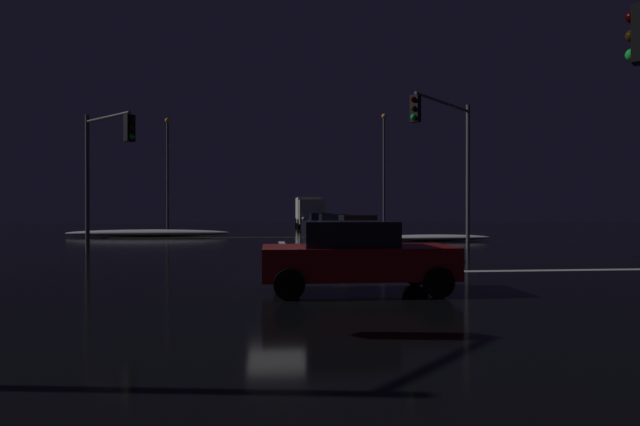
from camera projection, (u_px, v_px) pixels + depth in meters
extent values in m
cube|color=black|center=(292.00, 275.00, 14.86)|extent=(120.00, 120.00, 0.10)
cube|color=white|center=(284.00, 251.00, 22.99)|extent=(0.35, 13.97, 0.01)
cube|color=yellow|center=(280.00, 237.00, 34.53)|extent=(22.00, 0.15, 0.01)
cube|color=white|center=(565.00, 270.00, 15.64)|extent=(13.97, 0.40, 0.01)
ellipsoid|color=white|center=(148.00, 233.00, 35.48)|extent=(10.99, 1.50, 0.48)
ellipsoid|color=white|center=(433.00, 238.00, 30.68)|extent=(7.00, 1.50, 0.36)
cube|color=#C66014|center=(358.00, 233.00, 25.45)|extent=(1.80, 4.20, 0.70)
cube|color=black|center=(357.00, 221.00, 25.64)|extent=(1.60, 2.00, 0.55)
cylinder|color=black|center=(383.00, 242.00, 23.99)|extent=(0.22, 0.64, 0.64)
cylinder|color=black|center=(344.00, 243.00, 23.82)|extent=(0.22, 0.64, 0.64)
cylinder|color=black|center=(370.00, 239.00, 27.08)|extent=(0.22, 0.64, 0.64)
cylinder|color=black|center=(336.00, 239.00, 26.91)|extent=(0.22, 0.64, 0.64)
sphere|color=#F9EFC6|center=(380.00, 234.00, 23.40)|extent=(0.22, 0.22, 0.22)
sphere|color=#F9EFC6|center=(351.00, 234.00, 23.28)|extent=(0.22, 0.22, 0.22)
cube|color=#B7B7BC|center=(334.00, 228.00, 32.08)|extent=(1.80, 4.20, 0.70)
cube|color=black|center=(333.00, 218.00, 32.27)|extent=(1.60, 2.00, 0.55)
cylinder|color=black|center=(352.00, 235.00, 30.62)|extent=(0.22, 0.64, 0.64)
cylinder|color=black|center=(322.00, 235.00, 30.45)|extent=(0.22, 0.64, 0.64)
cylinder|color=black|center=(344.00, 233.00, 33.71)|extent=(0.22, 0.64, 0.64)
cylinder|color=black|center=(317.00, 233.00, 33.54)|extent=(0.22, 0.64, 0.64)
sphere|color=#F9EFC6|center=(349.00, 229.00, 30.03)|extent=(0.22, 0.22, 0.22)
sphere|color=#F9EFC6|center=(327.00, 229.00, 29.90)|extent=(0.22, 0.22, 0.22)
cube|color=navy|center=(321.00, 225.00, 38.73)|extent=(1.80, 4.20, 0.70)
cube|color=black|center=(321.00, 217.00, 38.92)|extent=(1.60, 2.00, 0.55)
cylinder|color=black|center=(336.00, 231.00, 37.27)|extent=(0.22, 0.64, 0.64)
cylinder|color=black|center=(311.00, 231.00, 37.10)|extent=(0.22, 0.64, 0.64)
cylinder|color=black|center=(331.00, 229.00, 40.36)|extent=(0.22, 0.64, 0.64)
cylinder|color=black|center=(308.00, 229.00, 40.19)|extent=(0.22, 0.64, 0.64)
sphere|color=#F9EFC6|center=(333.00, 225.00, 36.68)|extent=(0.22, 0.22, 0.22)
sphere|color=#F9EFC6|center=(315.00, 225.00, 36.55)|extent=(0.22, 0.22, 0.22)
cube|color=black|center=(319.00, 223.00, 44.95)|extent=(1.80, 4.20, 0.70)
cube|color=black|center=(319.00, 216.00, 45.14)|extent=(1.60, 2.00, 0.55)
cylinder|color=black|center=(332.00, 228.00, 43.49)|extent=(0.22, 0.64, 0.64)
cylinder|color=black|center=(310.00, 228.00, 43.32)|extent=(0.22, 0.64, 0.64)
cylinder|color=black|center=(328.00, 227.00, 46.58)|extent=(0.22, 0.64, 0.64)
cylinder|color=black|center=(308.00, 227.00, 46.41)|extent=(0.22, 0.64, 0.64)
sphere|color=#F9EFC6|center=(329.00, 223.00, 42.90)|extent=(0.22, 0.22, 0.22)
sphere|color=#F9EFC6|center=(314.00, 223.00, 42.78)|extent=(0.22, 0.22, 0.22)
cube|color=beige|center=(312.00, 212.00, 48.61)|extent=(2.40, 2.20, 2.30)
cube|color=silver|center=(308.00, 210.00, 53.09)|extent=(2.40, 5.00, 2.60)
cylinder|color=black|center=(324.00, 224.00, 49.33)|extent=(0.28, 0.96, 0.96)
cylinder|color=black|center=(299.00, 224.00, 49.10)|extent=(0.28, 0.96, 0.96)
cylinder|color=black|center=(319.00, 223.00, 54.01)|extent=(0.28, 0.96, 0.96)
cylinder|color=black|center=(296.00, 223.00, 53.78)|extent=(0.28, 0.96, 0.96)
sphere|color=#F9EFC6|center=(322.00, 219.00, 47.55)|extent=(0.26, 0.26, 0.26)
sphere|color=#F9EFC6|center=(304.00, 219.00, 47.39)|extent=(0.26, 0.26, 0.26)
cube|color=maroon|center=(358.00, 262.00, 11.50)|extent=(4.20, 1.80, 0.70)
cube|color=black|center=(349.00, 234.00, 11.48)|extent=(2.00, 1.60, 0.55)
cylinder|color=black|center=(415.00, 272.00, 12.55)|extent=(0.64, 0.22, 0.64)
cylinder|color=black|center=(439.00, 282.00, 10.75)|extent=(0.64, 0.22, 0.64)
cylinder|color=black|center=(287.00, 273.00, 12.25)|extent=(0.64, 0.22, 0.64)
cylinder|color=black|center=(289.00, 284.00, 10.46)|extent=(0.64, 0.22, 0.64)
sphere|color=#F9EFC6|center=(441.00, 256.00, 12.35)|extent=(0.22, 0.22, 0.22)
sphere|color=#F9EFC6|center=(461.00, 262.00, 11.05)|extent=(0.22, 0.22, 0.22)
cylinder|color=#4C4C51|center=(87.00, 183.00, 22.56)|extent=(0.18, 0.18, 5.96)
cylinder|color=#4C4C51|center=(107.00, 117.00, 21.45)|extent=(2.51, 2.51, 0.12)
cube|color=black|center=(129.00, 128.00, 20.36)|extent=(0.46, 0.46, 1.05)
sphere|color=black|center=(132.00, 119.00, 20.26)|extent=(0.22, 0.22, 0.22)
sphere|color=black|center=(132.00, 128.00, 20.26)|extent=(0.22, 0.22, 0.22)
sphere|color=green|center=(132.00, 137.00, 20.26)|extent=(0.22, 0.22, 0.22)
sphere|color=black|center=(632.00, 17.00, 9.45)|extent=(0.22, 0.22, 0.22)
sphere|color=black|center=(632.00, 36.00, 9.45)|extent=(0.22, 0.22, 0.22)
sphere|color=green|center=(632.00, 55.00, 9.45)|extent=(0.22, 0.22, 0.22)
cylinder|color=#4C4C51|center=(468.00, 177.00, 24.17)|extent=(0.18, 0.18, 6.72)
cylinder|color=#4C4C51|center=(444.00, 103.00, 22.24)|extent=(3.59, 3.59, 0.12)
cube|color=black|center=(415.00, 109.00, 20.34)|extent=(0.46, 0.46, 1.05)
sphere|color=black|center=(413.00, 99.00, 20.21)|extent=(0.22, 0.22, 0.22)
sphere|color=black|center=(413.00, 108.00, 20.21)|extent=(0.22, 0.22, 0.22)
sphere|color=green|center=(413.00, 117.00, 20.21)|extent=(0.22, 0.22, 0.22)
cylinder|color=#424247|center=(384.00, 174.00, 45.33)|extent=(0.20, 0.20, 9.85)
sphere|color=#F9AD47|center=(384.00, 116.00, 45.30)|extent=(0.44, 0.44, 0.44)
cylinder|color=#424247|center=(168.00, 177.00, 43.59)|extent=(0.20, 0.20, 9.16)
sphere|color=#F9AD47|center=(168.00, 121.00, 43.56)|extent=(0.44, 0.44, 0.44)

